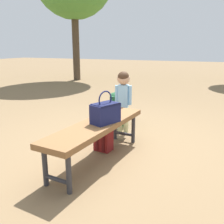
# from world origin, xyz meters

# --- Properties ---
(ground_plane) EXTENTS (40.00, 40.00, 0.00)m
(ground_plane) POSITION_xyz_m (0.00, 0.00, 0.00)
(ground_plane) COLOR brown
(ground_plane) RESTS_ON ground
(park_bench) EXTENTS (1.63, 0.54, 0.45)m
(park_bench) POSITION_xyz_m (-0.52, -0.01, 0.39)
(park_bench) COLOR brown
(park_bench) RESTS_ON ground
(handbag) EXTENTS (0.36, 0.28, 0.37)m
(handbag) POSITION_xyz_m (-0.47, -0.09, 0.58)
(handbag) COLOR #191E4C
(handbag) RESTS_ON park_bench
(child_standing) EXTENTS (0.19, 0.25, 0.94)m
(child_standing) POSITION_xyz_m (0.50, 0.07, 0.62)
(child_standing) COLOR #CCCC8C
(child_standing) RESTS_ON ground
(backpack_large) EXTENTS (0.41, 0.37, 0.59)m
(backpack_large) POSITION_xyz_m (0.85, 0.29, 0.29)
(backpack_large) COLOR #1E4C2D
(backpack_large) RESTS_ON ground
(backpack_small) EXTENTS (0.20, 0.23, 0.35)m
(backpack_small) POSITION_xyz_m (-0.24, 0.05, 0.18)
(backpack_small) COLOR maroon
(backpack_small) RESTS_ON ground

